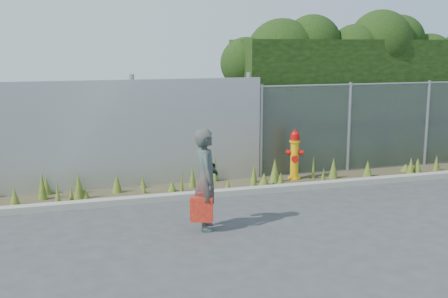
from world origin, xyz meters
name	(u,v)px	position (x,y,z in m)	size (l,w,h in m)	color
ground	(267,223)	(0.00, 0.00, 0.00)	(80.00, 80.00, 0.00)	#38383A
curb	(233,192)	(0.00, 1.80, 0.06)	(16.00, 0.22, 0.12)	gray
weed_strip	(211,182)	(-0.26, 2.41, 0.14)	(16.00, 1.24, 0.54)	#403824
corrugated_fence	(54,138)	(-3.25, 3.01, 1.10)	(8.50, 0.21, 2.30)	#A3A6AA
chainlink_fence	(389,125)	(4.25, 3.00, 1.03)	(6.50, 0.07, 2.05)	gray
hedge	(371,81)	(4.36, 4.03, 1.99)	(7.68, 2.00, 3.72)	black
fire_hydrant	(295,156)	(1.67, 2.60, 0.54)	(0.37, 0.33, 1.10)	#DB9E0B
woman	(206,179)	(-1.03, 0.01, 0.80)	(0.59, 0.38, 1.60)	#10685D
red_tote_bag	(202,209)	(-1.15, -0.14, 0.37)	(0.35, 0.13, 0.46)	#A30922
black_shoulder_bag	(208,168)	(-0.93, 0.26, 0.92)	(0.21, 0.09, 0.16)	black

